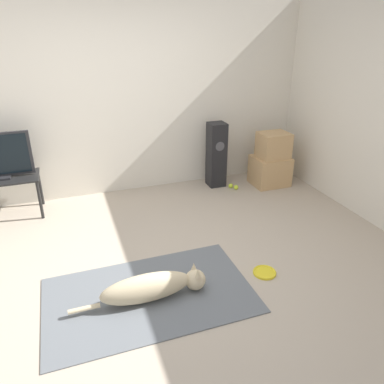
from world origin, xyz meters
TOP-DOWN VIEW (x-y plane):
  - ground_plane at (0.00, 0.00)m, footprint 12.00×12.00m
  - wall_back at (0.00, 2.10)m, footprint 8.00×0.06m
  - area_rug at (-0.22, -0.26)m, footprint 1.78×1.09m
  - dog at (-0.20, -0.31)m, footprint 1.18×0.21m
  - frisbee at (0.88, -0.32)m, footprint 0.22×0.22m
  - cardboard_box_lower at (2.03, 1.56)m, footprint 0.50×0.43m
  - cardboard_box_upper at (2.04, 1.55)m, footprint 0.41×0.35m
  - floor_speaker at (1.28, 1.80)m, footprint 0.24×0.24m
  - tennis_ball_by_boxes at (1.48, 1.55)m, footprint 0.07×0.07m
  - tennis_ball_near_speaker at (1.44, 1.62)m, footprint 0.07×0.07m

SIDE VIEW (x-z plane):
  - ground_plane at x=0.00m, z-range 0.00..0.00m
  - area_rug at x=-0.22m, z-range 0.00..0.01m
  - frisbee at x=0.88m, z-range 0.00..0.03m
  - tennis_ball_by_boxes at x=1.48m, z-range 0.00..0.07m
  - tennis_ball_near_speaker at x=1.44m, z-range 0.00..0.07m
  - dog at x=-0.20m, z-range 0.01..0.26m
  - cardboard_box_lower at x=2.03m, z-range 0.00..0.42m
  - floor_speaker at x=1.28m, z-range 0.00..0.92m
  - cardboard_box_upper at x=2.04m, z-range 0.42..0.77m
  - wall_back at x=0.00m, z-range 0.00..2.55m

